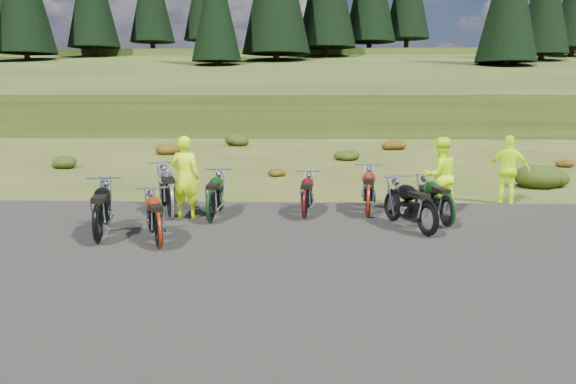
{
  "coord_description": "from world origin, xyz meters",
  "views": [
    {
      "loc": [
        0.82,
        -10.86,
        2.83
      ],
      "look_at": [
        0.41,
        0.47,
        0.91
      ],
      "focal_mm": 35.0,
      "sensor_mm": 36.0,
      "label": 1
    }
  ],
  "objects_px": {
    "motorcycle_3": "(171,220)",
    "person_middle": "(185,178)",
    "motorcycle_0": "(99,245)",
    "motorcycle_7": "(446,228)"
  },
  "relations": [
    {
      "from": "motorcycle_3",
      "to": "person_middle",
      "type": "relative_size",
      "value": 1.21
    },
    {
      "from": "person_middle",
      "to": "motorcycle_0",
      "type": "bearing_deg",
      "value": 74.6
    },
    {
      "from": "motorcycle_3",
      "to": "motorcycle_7",
      "type": "height_order",
      "value": "motorcycle_3"
    },
    {
      "from": "motorcycle_3",
      "to": "motorcycle_7",
      "type": "xyz_separation_m",
      "value": [
        6.21,
        -0.59,
        0.0
      ]
    },
    {
      "from": "motorcycle_7",
      "to": "person_middle",
      "type": "relative_size",
      "value": 1.06
    },
    {
      "from": "motorcycle_3",
      "to": "person_middle",
      "type": "height_order",
      "value": "person_middle"
    },
    {
      "from": "motorcycle_0",
      "to": "motorcycle_7",
      "type": "bearing_deg",
      "value": -89.63
    },
    {
      "from": "motorcycle_3",
      "to": "motorcycle_7",
      "type": "relative_size",
      "value": 1.15
    },
    {
      "from": "motorcycle_3",
      "to": "person_middle",
      "type": "distance_m",
      "value": 1.03
    },
    {
      "from": "motorcycle_7",
      "to": "person_middle",
      "type": "distance_m",
      "value": 6.01
    }
  ]
}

